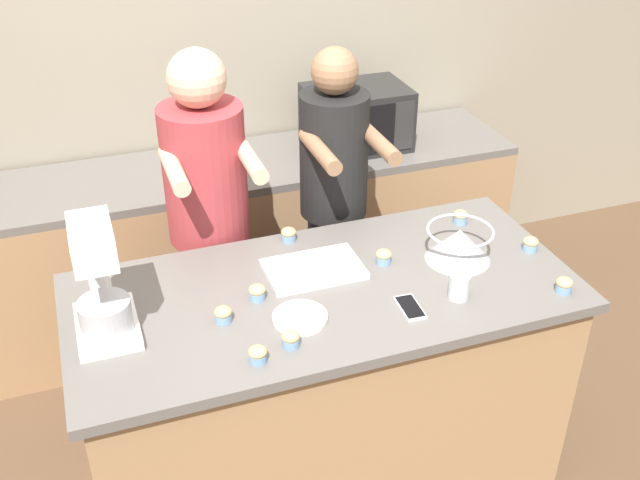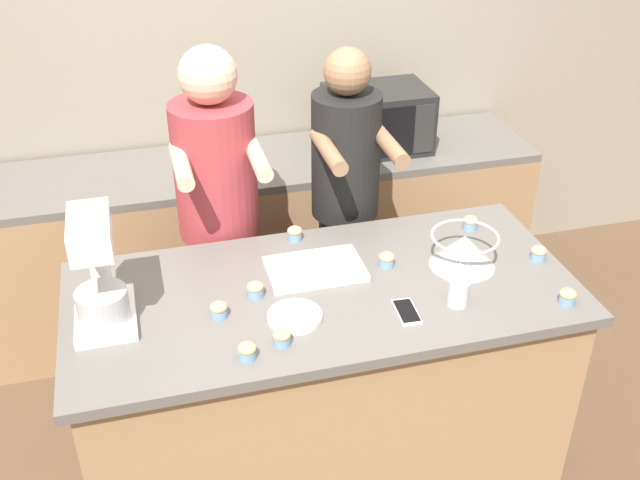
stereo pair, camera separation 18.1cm
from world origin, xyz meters
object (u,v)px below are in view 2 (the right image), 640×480
object	(u,v)px
mixing_bowl	(464,249)
cupcake_5	(387,259)
microwave_oven	(377,119)
cupcake_2	(295,233)
stand_mixer	(98,276)
cupcake_3	(247,351)
baking_tray	(315,268)
person_left	(220,231)
cupcake_1	(568,296)
cupcake_4	(539,253)
person_right	(345,218)
cupcake_6	(255,289)
cupcake_8	(282,337)
cupcake_0	(219,310)
drinking_glass	(458,293)
cell_phone	(407,312)
small_plate	(295,316)
cupcake_7	(470,222)

from	to	relation	value
mixing_bowl	cupcake_5	xyz separation A→B (m)	(-0.28, 0.07, -0.04)
microwave_oven	cupcake_2	size ratio (longest dim) A/B	8.43
stand_mixer	mixing_bowl	distance (m)	1.31
cupcake_3	cupcake_5	bearing A→B (deg)	33.01
baking_tray	cupcake_2	distance (m)	0.25
mixing_bowl	person_left	bearing A→B (deg)	144.61
cupcake_1	cupcake_2	bearing A→B (deg)	140.99
cupcake_4	cupcake_5	bearing A→B (deg)	169.53
mixing_bowl	baking_tray	xyz separation A→B (m)	(-0.55, 0.10, -0.05)
stand_mixer	cupcake_4	xyz separation A→B (m)	(1.60, -0.04, -0.15)
mixing_bowl	baking_tray	bearing A→B (deg)	169.88
person_right	baking_tray	xyz separation A→B (m)	(-0.27, -0.49, 0.10)
cupcake_2	cupcake_6	world-z (taller)	same
cupcake_5	cupcake_8	distance (m)	0.59
cupcake_0	cupcake_5	size ratio (longest dim) A/B	1.00
cupcake_2	drinking_glass	bearing A→B (deg)	-51.76
cell_phone	cupcake_8	world-z (taller)	cupcake_8
person_left	baking_tray	size ratio (longest dim) A/B	4.71
stand_mixer	cupcake_8	distance (m)	0.63
baking_tray	cupcake_3	world-z (taller)	cupcake_3
person_left	cupcake_6	distance (m)	0.60
small_plate	cupcake_6	distance (m)	0.20
baking_tray	cupcake_6	xyz separation A→B (m)	(-0.24, -0.10, 0.01)
drinking_glass	cupcake_5	bearing A→B (deg)	118.61
microwave_oven	cupcake_6	bearing A→B (deg)	-125.51
cupcake_3	small_plate	bearing A→B (deg)	39.86
cupcake_0	cell_phone	bearing A→B (deg)	-13.27
person_left	cupcake_8	size ratio (longest dim) A/B	28.06
stand_mixer	microwave_oven	bearing A→B (deg)	41.28
microwave_oven	cupcake_1	xyz separation A→B (m)	(0.19, -1.52, -0.08)
person_left	cell_phone	world-z (taller)	person_left
small_plate	cupcake_3	world-z (taller)	cupcake_3
stand_mixer	cupcake_7	distance (m)	1.48
cupcake_2	cupcake_5	distance (m)	0.40
drinking_glass	cupcake_8	bearing A→B (deg)	-174.80
cupcake_3	cupcake_4	distance (m)	1.21
person_right	cupcake_1	world-z (taller)	person_right
cupcake_1	cupcake_6	xyz separation A→B (m)	(-1.04, 0.32, 0.00)
person_left	drinking_glass	bearing A→B (deg)	-48.82
mixing_bowl	small_plate	world-z (taller)	mixing_bowl
stand_mixer	cupcake_4	world-z (taller)	stand_mixer
person_left	cupcake_5	world-z (taller)	person_left
person_right	cupcake_8	world-z (taller)	person_right
cupcake_0	cupcake_7	world-z (taller)	same
person_left	drinking_glass	size ratio (longest dim) A/B	18.01
person_left	cupcake_5	bearing A→B (deg)	-43.38
cupcake_3	cupcake_7	world-z (taller)	same
cell_phone	cupcake_1	xyz separation A→B (m)	(0.56, -0.09, 0.02)
person_left	person_right	world-z (taller)	person_left
person_right	baking_tray	size ratio (longest dim) A/B	4.56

